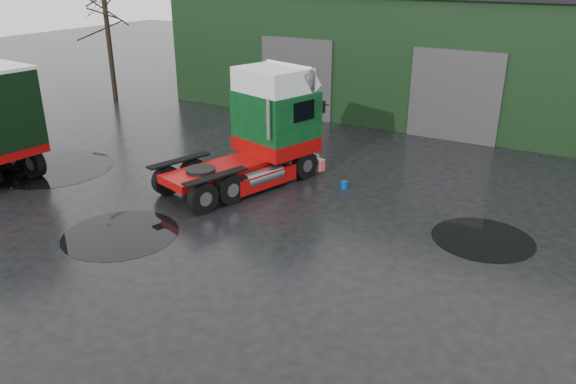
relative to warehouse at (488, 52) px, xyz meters
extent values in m
plane|color=black|center=(-2.00, -20.00, -3.16)|extent=(100.00, 100.00, 0.00)
cube|color=black|center=(0.00, 0.00, -0.16)|extent=(32.00, 12.00, 6.00)
cylinder|color=#073798|center=(-1.63, -13.78, -3.03)|extent=(0.28, 0.28, 0.26)
cylinder|color=black|center=(-5.79, -20.47, -3.15)|extent=(3.41, 3.41, 0.01)
cylinder|color=black|center=(3.54, -15.35, -3.15)|extent=(2.93, 2.93, 0.01)
cylinder|color=black|center=(-12.38, -17.65, -3.15)|extent=(4.60, 4.60, 0.01)
camera|label=1|loc=(6.01, -30.81, 4.32)|focal=35.00mm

